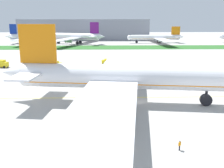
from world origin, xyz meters
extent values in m
plane|color=#ADAAA5|center=(0.00, 0.00, 0.00)|extent=(600.00, 600.00, 0.00)
cube|color=yellow|center=(0.00, 3.54, 0.00)|extent=(280.00, 0.36, 0.01)
cube|color=#2D6628|center=(0.00, 117.69, 0.05)|extent=(320.00, 24.00, 0.10)
cylinder|color=white|center=(-3.23, -0.76, 6.32)|extent=(48.88, 11.89, 5.62)
cube|color=orange|center=(-3.23, -0.76, 5.34)|extent=(46.90, 11.19, 0.67)
cone|color=white|center=(-29.81, 2.72, 6.74)|extent=(6.75, 5.54, 4.77)
cube|color=orange|center=(-23.45, 1.89, 13.62)|extent=(8.74, 1.69, 8.99)
cube|color=white|center=(-23.68, 7.59, 7.16)|extent=(6.47, 9.61, 0.39)
cube|color=white|center=(-25.15, -3.55, 7.16)|extent=(6.47, 9.61, 0.39)
cube|color=white|center=(-2.43, 24.00, 5.62)|extent=(16.28, 44.73, 0.45)
cube|color=white|center=(-8.85, -24.90, 5.62)|extent=(16.28, 44.73, 0.45)
cylinder|color=#B7BABF|center=(-2.26, 14.06, 3.92)|extent=(5.69, 3.76, 3.09)
cylinder|color=black|center=(0.38, 13.72, 3.92)|extent=(0.88, 3.28, 3.24)
cylinder|color=#B7BABF|center=(-6.12, -15.34, 3.92)|extent=(5.69, 3.76, 3.09)
cylinder|color=black|center=(-3.48, -15.69, 3.92)|extent=(0.88, 3.28, 3.24)
cylinder|color=black|center=(15.07, -3.17, 2.42)|extent=(0.59, 0.59, 2.18)
cylinder|color=black|center=(15.07, -3.17, 1.33)|extent=(2.80, 1.54, 2.67)
cylinder|color=black|center=(-6.70, 2.66, 2.42)|extent=(0.59, 0.59, 2.18)
cylinder|color=black|center=(-6.70, 2.66, 1.33)|extent=(2.80, 1.54, 2.67)
cylinder|color=black|center=(-7.47, -3.18, 2.42)|extent=(0.59, 0.59, 2.18)
cylinder|color=black|center=(-7.47, -3.18, 1.33)|extent=(2.80, 1.54, 2.67)
sphere|color=black|center=(-21.17, 4.37, 6.82)|extent=(0.39, 0.39, 0.39)
sphere|color=black|center=(-18.35, 4.00, 6.82)|extent=(0.39, 0.39, 0.39)
sphere|color=black|center=(-15.54, 3.63, 6.82)|extent=(0.39, 0.39, 0.39)
sphere|color=black|center=(-12.72, 3.26, 6.82)|extent=(0.39, 0.39, 0.39)
sphere|color=black|center=(-9.91, 2.89, 6.82)|extent=(0.39, 0.39, 0.39)
sphere|color=black|center=(-7.09, 2.52, 6.82)|extent=(0.39, 0.39, 0.39)
sphere|color=black|center=(-4.28, 2.15, 6.82)|extent=(0.39, 0.39, 0.39)
sphere|color=black|center=(-1.46, 1.78, 6.82)|extent=(0.39, 0.39, 0.39)
sphere|color=black|center=(1.35, 1.41, 6.82)|extent=(0.39, 0.39, 0.39)
sphere|color=black|center=(4.17, 1.04, 6.82)|extent=(0.39, 0.39, 0.39)
sphere|color=black|center=(6.98, 0.67, 6.82)|extent=(0.39, 0.39, 0.39)
sphere|color=black|center=(9.80, 0.30, 6.82)|extent=(0.39, 0.39, 0.39)
sphere|color=black|center=(12.61, -0.07, 6.82)|extent=(0.39, 0.39, 0.39)
sphere|color=black|center=(15.43, -0.44, 6.82)|extent=(0.39, 0.39, 0.39)
cylinder|color=black|center=(3.34, -24.14, 0.39)|extent=(0.12, 0.12, 0.79)
cylinder|color=orange|center=(3.25, -24.24, 1.04)|extent=(0.09, 0.09, 0.50)
cylinder|color=black|center=(3.46, -24.00, 0.39)|extent=(0.12, 0.12, 0.79)
cylinder|color=orange|center=(3.56, -23.90, 1.04)|extent=(0.09, 0.09, 0.50)
cube|color=orange|center=(3.40, -24.07, 1.07)|extent=(0.45, 0.46, 0.56)
sphere|color=brown|center=(3.40, -24.07, 1.47)|extent=(0.21, 0.21, 0.21)
cylinder|color=black|center=(-4.47, 7.27, 0.41)|extent=(0.12, 0.12, 0.81)
cylinder|color=orange|center=(-4.42, 7.14, 1.07)|extent=(0.09, 0.09, 0.52)
cylinder|color=black|center=(-4.53, 7.45, 0.41)|extent=(0.12, 0.12, 0.81)
cylinder|color=orange|center=(-4.58, 7.58, 1.07)|extent=(0.09, 0.09, 0.52)
cube|color=orange|center=(-4.50, 7.36, 1.10)|extent=(0.37, 0.48, 0.57)
sphere|color=brown|center=(-4.50, 7.36, 1.50)|extent=(0.22, 0.22, 0.22)
cube|color=yellow|center=(-28.50, 43.89, 1.64)|extent=(4.79, 3.57, 2.38)
cube|color=yellow|center=(-25.93, 42.96, 1.36)|extent=(2.30, 2.59, 1.82)
cube|color=#263347|center=(-25.20, 42.70, 1.72)|extent=(0.72, 1.80, 0.80)
cylinder|color=black|center=(-25.55, 44.02, 0.45)|extent=(0.95, 0.59, 0.90)
cylinder|color=black|center=(-26.31, 41.90, 0.45)|extent=(0.95, 0.59, 0.90)
cylinder|color=black|center=(-29.12, 45.31, 0.45)|extent=(0.95, 0.59, 0.90)
cylinder|color=black|center=(-29.89, 43.20, 0.45)|extent=(0.95, 0.59, 0.90)
cube|color=yellow|center=(-49.96, 45.81, 1.76)|extent=(4.30, 3.17, 2.63)
cube|color=yellow|center=(-47.55, 45.26, 1.37)|extent=(1.97, 2.55, 1.84)
cube|color=#263347|center=(-46.86, 45.10, 1.74)|extent=(0.52, 1.96, 0.81)
cylinder|color=black|center=(-47.28, 46.41, 0.45)|extent=(0.94, 0.49, 0.90)
cylinder|color=black|center=(-47.81, 44.10, 0.45)|extent=(0.94, 0.49, 0.90)
cylinder|color=black|center=(-50.64, 47.18, 0.45)|extent=(0.94, 0.49, 0.90)
cube|color=yellow|center=(-6.57, 50.96, 1.48)|extent=(3.49, 2.50, 2.06)
cube|color=yellow|center=(-8.69, 50.82, 1.28)|extent=(1.44, 2.27, 1.66)
cube|color=#263347|center=(-9.30, 50.78, 1.62)|extent=(0.21, 1.92, 0.73)
cylinder|color=black|center=(-8.62, 49.68, 0.45)|extent=(0.92, 0.36, 0.90)
cylinder|color=black|center=(-8.77, 51.96, 0.45)|extent=(0.92, 0.36, 0.90)
cylinder|color=black|center=(-5.66, 49.88, 0.45)|extent=(0.92, 0.36, 0.90)
cylinder|color=black|center=(-5.81, 52.15, 0.45)|extent=(0.92, 0.36, 0.90)
cylinder|color=white|center=(-64.91, 144.86, 5.08)|extent=(29.08, 5.37, 4.52)
cube|color=navy|center=(-64.91, 144.86, 4.29)|extent=(27.91, 4.97, 0.54)
sphere|color=white|center=(-49.20, 144.40, 5.08)|extent=(4.29, 4.29, 4.29)
cone|color=white|center=(-81.42, 145.34, 5.42)|extent=(5.08, 3.99, 3.84)
cube|color=navy|center=(-77.07, 145.22, 10.96)|extent=(5.22, 0.60, 7.23)
cube|color=white|center=(-77.52, 149.75, 5.76)|extent=(3.40, 7.32, 0.32)
cube|color=white|center=(-77.79, 140.72, 5.76)|extent=(3.40, 7.32, 0.32)
cube|color=white|center=(-65.91, 160.19, 4.52)|extent=(7.13, 26.24, 0.36)
cube|color=white|center=(-66.81, 129.62, 4.52)|extent=(7.13, 26.24, 0.36)
cylinder|color=#B7BABF|center=(-65.22, 154.30, 3.15)|extent=(4.36, 2.61, 2.49)
cylinder|color=black|center=(-63.07, 154.24, 3.15)|extent=(0.45, 2.62, 2.61)
cylinder|color=#B7BABF|center=(-65.77, 135.45, 3.15)|extent=(4.36, 2.61, 2.49)
cylinder|color=black|center=(-63.62, 135.39, 3.15)|extent=(0.45, 2.62, 2.61)
cylinder|color=black|center=(-53.91, 144.54, 1.95)|extent=(0.47, 0.47, 1.75)
cylinder|color=black|center=(-53.91, 144.54, 1.07)|extent=(2.17, 1.03, 2.15)
cylinder|color=black|center=(-67.16, 147.30, 1.95)|extent=(0.47, 0.47, 1.75)
cylinder|color=black|center=(-67.16, 147.30, 1.07)|extent=(2.17, 1.03, 2.15)
cylinder|color=black|center=(-67.30, 142.56, 1.95)|extent=(0.47, 0.47, 1.75)
cylinder|color=black|center=(-67.30, 142.56, 1.07)|extent=(2.17, 1.03, 2.15)
cylinder|color=white|center=(-30.31, 140.42, 5.62)|extent=(36.64, 17.24, 5.00)
cube|color=#661472|center=(-30.31, 140.42, 4.75)|extent=(35.11, 16.36, 0.60)
sphere|color=white|center=(-49.08, 147.15, 5.62)|extent=(4.75, 4.75, 4.75)
cone|color=white|center=(-10.71, 133.39, 6.00)|extent=(6.61, 5.86, 4.25)
cube|color=#661472|center=(-15.62, 135.15, 12.12)|extent=(6.46, 2.73, 8.00)
cube|color=white|center=(-16.61, 130.19, 6.37)|extent=(6.54, 8.91, 0.35)
cube|color=white|center=(-13.24, 139.61, 6.37)|extent=(6.54, 8.91, 0.35)
cube|color=white|center=(-35.04, 121.70, 5.00)|extent=(18.97, 34.22, 0.40)
cube|color=white|center=(-22.07, 157.87, 5.00)|extent=(18.97, 34.22, 0.40)
cylinder|color=#B7BABF|center=(-33.55, 129.16, 3.49)|extent=(5.40, 4.19, 2.75)
cylinder|color=black|center=(-35.79, 129.96, 3.49)|extent=(1.36, 2.86, 2.89)
cylinder|color=#B7BABF|center=(-25.66, 151.17, 3.49)|extent=(5.40, 4.19, 2.75)
cylinder|color=black|center=(-27.90, 151.97, 3.49)|extent=(1.36, 2.86, 2.89)
cylinder|color=black|center=(-43.59, 145.18, 2.16)|extent=(0.52, 0.52, 1.94)
cylinder|color=black|center=(-43.59, 145.18, 1.19)|extent=(2.60, 1.81, 2.37)
cylinder|color=black|center=(-28.39, 136.94, 2.16)|extent=(0.52, 0.52, 1.94)
cylinder|color=black|center=(-28.39, 136.94, 1.19)|extent=(2.60, 1.81, 2.37)
cylinder|color=black|center=(-26.62, 141.88, 2.16)|extent=(0.52, 0.52, 1.94)
cylinder|color=black|center=(-26.62, 141.88, 1.19)|extent=(2.60, 1.81, 2.37)
cylinder|color=white|center=(30.86, 147.85, 4.39)|extent=(38.25, 6.08, 3.90)
cube|color=orange|center=(30.86, 147.85, 3.71)|extent=(36.71, 5.69, 0.47)
sphere|color=white|center=(10.77, 146.70, 4.39)|extent=(3.71, 3.71, 3.71)
cone|color=white|center=(51.62, 149.05, 4.68)|extent=(4.48, 3.56, 3.32)
cube|color=orange|center=(46.83, 148.77, 9.47)|extent=(6.87, 0.78, 6.25)
cube|color=white|center=(47.81, 144.92, 4.98)|extent=(4.54, 6.48, 0.27)
cube|color=white|center=(47.37, 152.71, 4.98)|extent=(4.54, 6.48, 0.27)
cube|color=white|center=(33.86, 128.90, 3.90)|extent=(10.33, 34.71, 0.31)
cube|color=white|center=(31.66, 167.02, 3.90)|extent=(10.33, 34.71, 0.31)
cylinder|color=#B7BABF|center=(32.27, 136.54, 2.72)|extent=(3.83, 2.36, 2.15)
cylinder|color=black|center=(30.42, 136.43, 2.72)|extent=(0.45, 2.27, 2.25)
cylinder|color=#B7BABF|center=(30.96, 159.26, 2.72)|extent=(3.83, 2.36, 2.15)
cylinder|color=black|center=(29.11, 159.15, 2.72)|extent=(0.45, 2.27, 2.25)
cylinder|color=black|center=(16.41, 147.02, 1.68)|extent=(0.41, 0.41, 1.51)
cylinder|color=black|center=(16.41, 147.02, 0.93)|extent=(1.90, 0.94, 1.85)
cylinder|color=black|center=(34.02, 145.98, 1.68)|extent=(0.41, 0.41, 1.51)
cylinder|color=black|center=(34.02, 145.98, 0.93)|extent=(1.90, 0.94, 1.85)
cylinder|color=black|center=(33.78, 150.07, 1.68)|extent=(0.41, 0.41, 1.51)
cylinder|color=black|center=(33.78, 150.07, 0.93)|extent=(1.90, 0.94, 1.85)
sphere|color=white|center=(83.95, 149.84, 4.80)|extent=(4.06, 4.06, 4.06)
cube|color=gray|center=(-26.36, 179.69, 9.00)|extent=(112.39, 20.00, 18.00)
camera|label=1|loc=(-7.71, -60.66, 19.65)|focal=42.84mm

